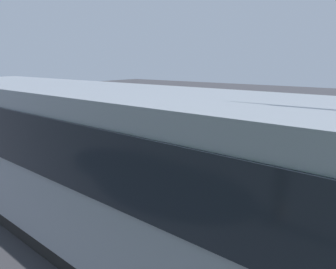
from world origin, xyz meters
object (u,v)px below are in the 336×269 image
(tour_bus, at_px, (90,164))
(stunt_motorcycle, at_px, (141,117))
(spectator_left, at_px, (199,163))
(parked_motorcycle_silver, at_px, (265,217))
(spectator_centre, at_px, (160,157))
(spectator_right, at_px, (141,147))
(traffic_cone, at_px, (184,135))
(spectator_far_left, at_px, (233,172))

(tour_bus, relative_size, stunt_motorcycle, 5.62)
(spectator_left, relative_size, parked_motorcycle_silver, 0.81)
(stunt_motorcycle, bearing_deg, spectator_centre, 137.43)
(spectator_left, xyz_separation_m, spectator_right, (2.26, -0.09, 0.03))
(spectator_right, distance_m, stunt_motorcycle, 5.53)
(parked_motorcycle_silver, xyz_separation_m, traffic_cone, (5.81, -5.44, -0.18))
(parked_motorcycle_silver, distance_m, traffic_cone, 7.96)
(spectator_right, bearing_deg, spectator_centre, 162.99)
(spectator_right, distance_m, parked_motorcycle_silver, 4.58)
(tour_bus, distance_m, traffic_cone, 8.20)
(spectator_far_left, xyz_separation_m, spectator_right, (3.37, -0.27, -0.03))
(stunt_motorcycle, distance_m, traffic_cone, 2.52)
(parked_motorcycle_silver, bearing_deg, spectator_far_left, -31.66)
(spectator_right, distance_m, traffic_cone, 4.76)
(spectator_far_left, height_order, stunt_motorcycle, spectator_far_left)
(spectator_left, relative_size, traffic_cone, 2.65)
(spectator_far_left, relative_size, traffic_cone, 2.79)
(tour_bus, bearing_deg, traffic_cone, -69.97)
(spectator_left, xyz_separation_m, spectator_centre, (1.22, 0.22, 0.01))
(tour_bus, relative_size, spectator_left, 6.78)
(tour_bus, bearing_deg, spectator_far_left, -124.86)
(stunt_motorcycle, bearing_deg, tour_bus, 125.70)
(tour_bus, height_order, spectator_right, tour_bus)
(spectator_right, bearing_deg, tour_bus, 114.48)
(parked_motorcycle_silver, xyz_separation_m, stunt_motorcycle, (8.19, -5.00, 0.53))
(spectator_right, xyz_separation_m, parked_motorcycle_silver, (-4.45, 0.93, -0.54))
(spectator_left, relative_size, stunt_motorcycle, 0.83)
(spectator_right, height_order, traffic_cone, spectator_right)
(spectator_centre, height_order, stunt_motorcycle, stunt_motorcycle)
(tour_bus, bearing_deg, parked_motorcycle_silver, -144.61)
(tour_bus, distance_m, spectator_centre, 2.87)
(spectator_far_left, bearing_deg, tour_bus, 55.14)
(parked_motorcycle_silver, bearing_deg, spectator_left, -20.90)
(spectator_far_left, relative_size, spectator_right, 1.03)
(tour_bus, distance_m, parked_motorcycle_silver, 3.91)
(spectator_centre, height_order, parked_motorcycle_silver, spectator_centre)
(spectator_far_left, distance_m, parked_motorcycle_silver, 1.38)
(spectator_far_left, distance_m, traffic_cone, 6.76)
(spectator_centre, distance_m, traffic_cone, 5.43)
(spectator_centre, bearing_deg, spectator_far_left, -178.72)
(spectator_left, distance_m, parked_motorcycle_silver, 2.39)
(tour_bus, height_order, stunt_motorcycle, tour_bus)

